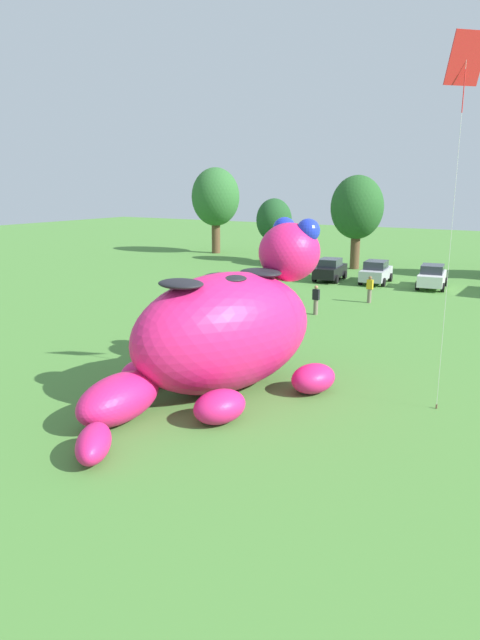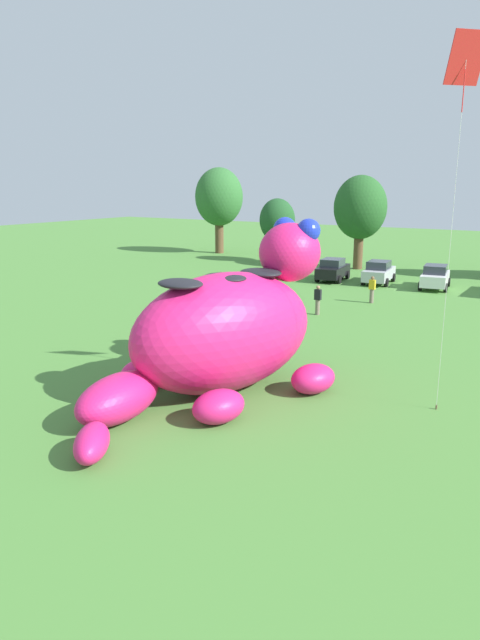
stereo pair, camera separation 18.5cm
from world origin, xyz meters
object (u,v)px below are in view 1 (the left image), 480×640
at_px(spectator_near_inflatable, 219,285).
at_px(spectator_wandering, 242,311).
at_px(giant_inflatable_creature, 225,330).
at_px(car_white, 432,276).
at_px(spectator_mid_field, 316,300).
at_px(car_green, 282,266).
at_px(spectator_by_cars, 370,290).
at_px(car_silver, 376,272).
at_px(car_black, 330,269).
at_px(tethered_flying_kite, 466,66).

relative_size(spectator_near_inflatable, spectator_wandering, 1.00).
bearing_deg(giant_inflatable_creature, car_white, 86.94).
bearing_deg(spectator_mid_field, car_white, 73.54).
bearing_deg(spectator_wandering, spectator_near_inflatable, 132.31).
height_order(car_white, spectator_mid_field, car_white).
height_order(car_green, spectator_near_inflatable, car_green).
bearing_deg(spectator_by_cars, car_silver, 105.67).
height_order(car_green, car_white, same).
distance_m(car_black, car_silver, 3.52).
relative_size(car_black, car_white, 0.99).
height_order(car_green, spectator_wandering, car_green).
relative_size(car_green, spectator_wandering, 2.50).
height_order(car_black, spectator_wandering, car_black).
bearing_deg(spectator_near_inflatable, car_black, 70.53).
bearing_deg(giant_inflatable_creature, spectator_by_cars, 92.42).
xyz_separation_m(car_silver, car_white, (4.15, 0.04, 0.00)).
height_order(car_black, spectator_near_inflatable, car_black).
bearing_deg(giant_inflatable_creature, car_silver, 96.35).
height_order(car_green, tethered_flying_kite, tethered_flying_kite).
relative_size(car_green, car_black, 1.00).
bearing_deg(giant_inflatable_creature, spectator_wandering, 117.86).
height_order(giant_inflatable_creature, spectator_near_inflatable, giant_inflatable_creature).
height_order(car_green, car_silver, same).
bearing_deg(car_white, car_silver, -179.48).
xyz_separation_m(spectator_by_cars, tethered_flying_kite, (7.84, -15.71, 9.88)).
height_order(spectator_mid_field, spectator_by_cars, same).
bearing_deg(spectator_by_cars, car_green, 145.96).
height_order(giant_inflatable_creature, spectator_mid_field, giant_inflatable_creature).
bearing_deg(car_black, spectator_wandering, -83.39).
relative_size(spectator_by_cars, tethered_flying_kite, 0.15).
bearing_deg(car_black, car_white, 4.95).
xyz_separation_m(car_green, car_silver, (7.53, 0.82, 0.00)).
bearing_deg(spectator_by_cars, spectator_wandering, -110.87).
relative_size(spectator_mid_field, spectator_by_cars, 1.00).
height_order(giant_inflatable_creature, car_white, giant_inflatable_creature).
relative_size(car_silver, spectator_mid_field, 2.49).
distance_m(spectator_by_cars, spectator_wandering, 10.21).
distance_m(car_green, car_white, 11.71).
xyz_separation_m(car_silver, spectator_mid_field, (0.54, -12.16, -0.01)).
relative_size(car_silver, spectator_near_inflatable, 2.49).
xyz_separation_m(car_white, spectator_wandering, (-5.74, -16.87, -0.01)).
bearing_deg(car_black, giant_inflatable_creature, -75.66).
bearing_deg(spectator_mid_field, tethered_flying_kite, -49.24).
bearing_deg(car_black, spectator_by_cars, -50.43).
bearing_deg(car_white, spectator_by_cars, -105.98).
bearing_deg(car_green, spectator_wandering, -69.64).
height_order(spectator_near_inflatable, spectator_wandering, same).
bearing_deg(car_black, spectator_mid_field, -70.85).
xyz_separation_m(giant_inflatable_creature, tethered_flying_kite, (7.09, 2.13, 8.50)).
distance_m(car_black, spectator_by_cars, 8.66).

